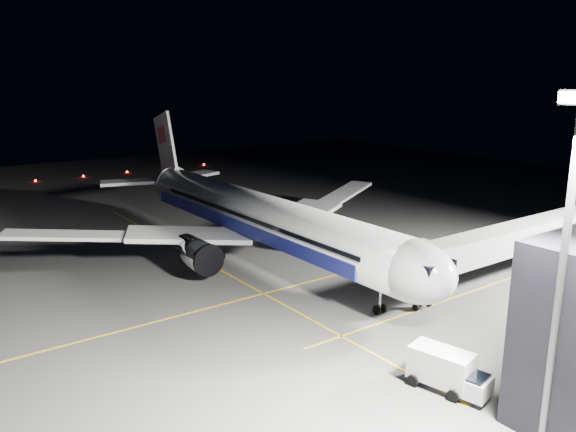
# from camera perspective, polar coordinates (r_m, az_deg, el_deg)

# --- Properties ---
(ground) EXTENTS (200.00, 200.00, 0.00)m
(ground) POSITION_cam_1_polar(r_m,az_deg,el_deg) (68.58, -2.93, -4.32)
(ground) COLOR #4C4C4F
(ground) RESTS_ON ground
(guide_line_main) EXTENTS (0.25, 80.00, 0.01)m
(guide_line_main) POSITION_cam_1_polar(r_m,az_deg,el_deg) (60.88, 2.24, -6.68)
(guide_line_main) COLOR gold
(guide_line_main) RESTS_ON ground
(guide_line_cross) EXTENTS (70.00, 0.25, 0.01)m
(guide_line_cross) POSITION_cam_1_polar(r_m,az_deg,el_deg) (65.70, -7.34, -5.23)
(guide_line_cross) COLOR gold
(guide_line_cross) RESTS_ON ground
(guide_line_side) EXTENTS (0.25, 40.00, 0.01)m
(guide_line_side) POSITION_cam_1_polar(r_m,az_deg,el_deg) (59.84, 17.16, -7.68)
(guide_line_side) COLOR gold
(guide_line_side) RESTS_ON ground
(airliner) EXTENTS (61.48, 54.22, 16.64)m
(airliner) POSITION_cam_1_polar(r_m,az_deg,el_deg) (68.05, -3.47, 0.05)
(airliner) COLOR silver
(airliner) RESTS_ON ground
(jet_bridge) EXTENTS (3.60, 34.40, 6.30)m
(jet_bridge) POSITION_cam_1_polar(r_m,az_deg,el_deg) (64.82, 21.77, -2.15)
(jet_bridge) COLOR #B2B2B7
(jet_bridge) RESTS_ON ground
(floodlight_mast_south) EXTENTS (2.40, 0.67, 20.70)m
(floodlight_mast_south) POSITION_cam_1_polar(r_m,az_deg,el_deg) (34.00, 26.31, -2.80)
(floodlight_mast_south) COLOR #59595E
(floodlight_mast_south) RESTS_ON ground
(taxiway_lights) EXTENTS (0.44, 60.44, 0.44)m
(taxiway_lights) POSITION_cam_1_polar(r_m,az_deg,el_deg) (133.33, -20.07, 3.82)
(taxiway_lights) COLOR #FF140A
(taxiway_lights) RESTS_ON ground
(service_truck) EXTENTS (5.95, 3.45, 2.86)m
(service_truck) POSITION_cam_1_polar(r_m,az_deg,el_deg) (41.96, 15.94, -14.81)
(service_truck) COLOR silver
(service_truck) RESTS_ON ground
(baggage_tug) EXTENTS (2.57, 2.29, 1.56)m
(baggage_tug) POSITION_cam_1_polar(r_m,az_deg,el_deg) (79.33, 0.47, -1.25)
(baggage_tug) COLOR black
(baggage_tug) RESTS_ON ground
(safety_cone_a) EXTENTS (0.42, 0.42, 0.62)m
(safety_cone_a) POSITION_cam_1_polar(r_m,az_deg,el_deg) (77.01, -3.68, -2.06)
(safety_cone_a) COLOR #E65E09
(safety_cone_a) RESTS_ON ground
(safety_cone_b) EXTENTS (0.46, 0.46, 0.69)m
(safety_cone_b) POSITION_cam_1_polar(r_m,az_deg,el_deg) (74.27, -1.23, -2.60)
(safety_cone_b) COLOR #E65E09
(safety_cone_b) RESTS_ON ground
(safety_cone_c) EXTENTS (0.40, 0.40, 0.60)m
(safety_cone_c) POSITION_cam_1_polar(r_m,az_deg,el_deg) (72.39, 4.04, -3.11)
(safety_cone_c) COLOR #E65E09
(safety_cone_c) RESTS_ON ground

